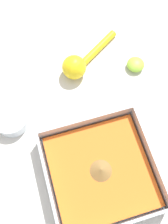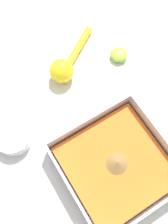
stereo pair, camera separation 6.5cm
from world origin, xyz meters
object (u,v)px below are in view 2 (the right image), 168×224
(spice_bowl, at_px, (13,137))
(lemon_half, at_px, (119,55))
(lemon_squeezer, at_px, (65,67))
(square_dish, at_px, (116,165))

(spice_bowl, bearing_deg, lemon_half, -169.94)
(lemon_squeezer, bearing_deg, lemon_half, 133.49)
(square_dish, xyz_separation_m, lemon_half, (-0.18, -0.25, -0.01))
(square_dish, distance_m, spice_bowl, 0.26)
(square_dish, xyz_separation_m, lemon_squeezer, (-0.03, -0.29, 0.01))
(square_dish, distance_m, lemon_squeezer, 0.29)
(spice_bowl, bearing_deg, lemon_squeezer, -153.89)
(square_dish, height_order, lemon_squeezer, square_dish)
(square_dish, bearing_deg, lemon_half, -125.92)
(square_dish, xyz_separation_m, spice_bowl, (0.17, -0.19, -0.00))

